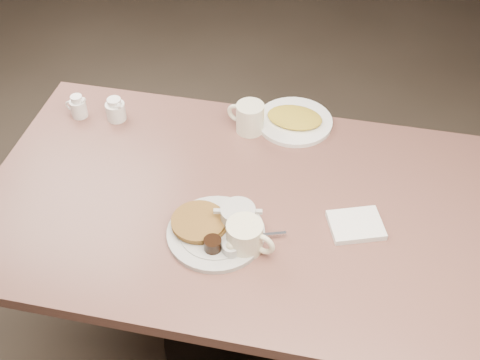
% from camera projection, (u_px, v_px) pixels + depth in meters
% --- Properties ---
extents(diner_table, '(1.50, 0.90, 0.75)m').
position_uv_depth(diner_table, '(239.00, 240.00, 1.87)').
color(diner_table, '#84564C').
rests_on(diner_table, ground).
extents(main_plate, '(0.35, 0.32, 0.07)m').
position_uv_depth(main_plate, '(218.00, 227.00, 1.65)').
color(main_plate, '#B9B9B6').
rests_on(main_plate, diner_table).
extents(coffee_mug_near, '(0.15, 0.12, 0.09)m').
position_uv_depth(coffee_mug_near, '(246.00, 237.00, 1.60)').
color(coffee_mug_near, white).
rests_on(coffee_mug_near, diner_table).
extents(napkin, '(0.18, 0.16, 0.02)m').
position_uv_depth(napkin, '(356.00, 225.00, 1.68)').
color(napkin, white).
rests_on(napkin, diner_table).
extents(coffee_mug_far, '(0.14, 0.11, 0.10)m').
position_uv_depth(coffee_mug_far, '(249.00, 118.00, 1.95)').
color(coffee_mug_far, white).
rests_on(coffee_mug_far, diner_table).
extents(creamer_left, '(0.08, 0.07, 0.08)m').
position_uv_depth(creamer_left, '(78.00, 107.00, 2.01)').
color(creamer_left, white).
rests_on(creamer_left, diner_table).
extents(creamer_right, '(0.08, 0.09, 0.08)m').
position_uv_depth(creamer_right, '(115.00, 110.00, 2.00)').
color(creamer_right, white).
rests_on(creamer_right, diner_table).
extents(hash_plate, '(0.27, 0.27, 0.04)m').
position_uv_depth(hash_plate, '(295.00, 120.00, 2.00)').
color(hash_plate, white).
rests_on(hash_plate, diner_table).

